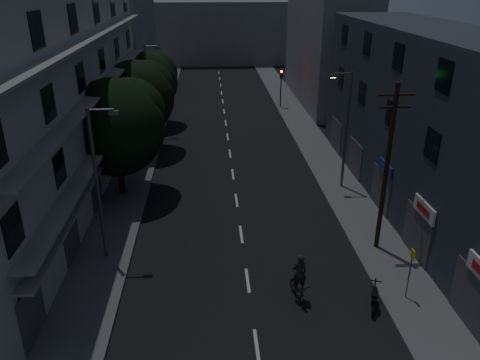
{
  "coord_description": "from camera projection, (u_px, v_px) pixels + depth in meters",
  "views": [
    {
      "loc": [
        -1.67,
        -12.54,
        13.74
      ],
      "look_at": [
        0.0,
        12.0,
        3.0
      ],
      "focal_mm": 35.0,
      "sensor_mm": 36.0,
      "label": 1
    }
  ],
  "objects": [
    {
      "name": "building_far_left",
      "position": [
        122.0,
        28.0,
        57.01
      ],
      "size": [
        6.0,
        20.0,
        16.0
      ],
      "primitive_type": "cube",
      "color": "slate",
      "rests_on": "ground"
    },
    {
      "name": "building_far_end",
      "position": [
        217.0,
        33.0,
        79.07
      ],
      "size": [
        24.0,
        8.0,
        10.0
      ],
      "primitive_type": "cube",
      "color": "slate",
      "rests_on": "ground"
    },
    {
      "name": "traffic_signal_far_left",
      "position": [
        165.0,
        81.0,
        51.53
      ],
      "size": [
        0.28,
        0.37,
        4.1
      ],
      "color": "black",
      "rests_on": "sidewalk_left"
    },
    {
      "name": "tree_near",
      "position": [
        116.0,
        123.0,
        30.05
      ],
      "size": [
        6.36,
        6.36,
        7.84
      ],
      "color": "black",
      "rests_on": "sidewalk_left"
    },
    {
      "name": "building_left",
      "position": [
        48.0,
        91.0,
        29.98
      ],
      "size": [
        7.0,
        36.0,
        14.0
      ],
      "color": "#B0B0AB",
      "rests_on": "ground"
    },
    {
      "name": "tree_far",
      "position": [
        148.0,
        80.0,
        45.1
      ],
      "size": [
        5.72,
        5.72,
        7.07
      ],
      "color": "black",
      "rests_on": "sidewalk_left"
    },
    {
      "name": "lane_markings",
      "position": [
        227.0,
        130.0,
        45.64
      ],
      "size": [
        0.15,
        60.5,
        0.01
      ],
      "color": "beige",
      "rests_on": "ground"
    },
    {
      "name": "cyclist",
      "position": [
        299.0,
        285.0,
        21.34
      ],
      "size": [
        1.02,
        2.0,
        2.42
      ],
      "rotation": [
        0.0,
        0.0,
        0.19
      ],
      "color": "black",
      "rests_on": "ground"
    },
    {
      "name": "street_lamp_left_near",
      "position": [
        99.0,
        178.0,
        23.06
      ],
      "size": [
        1.51,
        0.25,
        8.0
      ],
      "color": "#57595F",
      "rests_on": "sidewalk_left"
    },
    {
      "name": "utility_pole",
      "position": [
        387.0,
        166.0,
        23.75
      ],
      "size": [
        1.8,
        0.24,
        9.0
      ],
      "color": "black",
      "rests_on": "sidewalk_right"
    },
    {
      "name": "street_lamp_left_far",
      "position": [
        149.0,
        85.0,
        42.79
      ],
      "size": [
        1.51,
        0.25,
        8.0
      ],
      "color": "#5A5B62",
      "rests_on": "sidewalk_left"
    },
    {
      "name": "building_right",
      "position": [
        434.0,
        124.0,
        28.41
      ],
      "size": [
        6.19,
        28.0,
        11.0
      ],
      "color": "#2C333C",
      "rests_on": "ground"
    },
    {
      "name": "ground",
      "position": [
        230.0,
        151.0,
        39.93
      ],
      "size": [
        160.0,
        160.0,
        0.0
      ],
      "primitive_type": "plane",
      "color": "black",
      "rests_on": "ground"
    },
    {
      "name": "tree_mid",
      "position": [
        137.0,
        95.0,
        38.03
      ],
      "size": [
        6.13,
        6.13,
        7.54
      ],
      "color": "black",
      "rests_on": "sidewalk_left"
    },
    {
      "name": "street_lamp_right",
      "position": [
        345.0,
        125.0,
        31.25
      ],
      "size": [
        1.51,
        0.25,
        8.0
      ],
      "color": "#54565B",
      "rests_on": "sidewalk_right"
    },
    {
      "name": "building_far_right",
      "position": [
        326.0,
        45.0,
        53.62
      ],
      "size": [
        6.0,
        20.0,
        13.0
      ],
      "primitive_type": "cube",
      "color": "slate",
      "rests_on": "ground"
    },
    {
      "name": "motorcycle",
      "position": [
        374.0,
        299.0,
        20.94
      ],
      "size": [
        0.82,
        1.76,
        1.18
      ],
      "rotation": [
        0.0,
        0.0,
        -0.34
      ],
      "color": "black",
      "rests_on": "ground"
    },
    {
      "name": "sidewalk_right",
      "position": [
        316.0,
        149.0,
        40.36
      ],
      "size": [
        3.0,
        90.0,
        0.15
      ],
      "primitive_type": "cube",
      "color": "#565659",
      "rests_on": "ground"
    },
    {
      "name": "traffic_signal_far_right",
      "position": [
        281.0,
        81.0,
        51.92
      ],
      "size": [
        0.28,
        0.37,
        4.1
      ],
      "color": "black",
      "rests_on": "sidewalk_right"
    },
    {
      "name": "bus_stop_sign",
      "position": [
        411.0,
        265.0,
        20.89
      ],
      "size": [
        0.06,
        0.35,
        2.52
      ],
      "color": "#595B60",
      "rests_on": "sidewalk_right"
    },
    {
      "name": "sidewalk_left",
      "position": [
        141.0,
        153.0,
        39.43
      ],
      "size": [
        3.0,
        90.0,
        0.15
      ],
      "primitive_type": "cube",
      "color": "#565659",
      "rests_on": "ground"
    }
  ]
}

